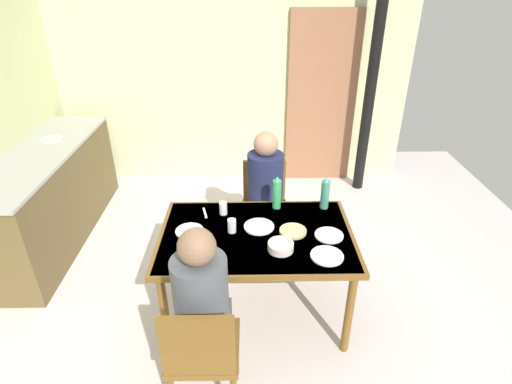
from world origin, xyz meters
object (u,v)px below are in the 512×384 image
(kitchen_counter, at_px, (49,196))
(person_near_diner, at_px, (201,296))
(chair_near_diner, at_px, (202,352))
(chair_far_diner, at_px, (264,203))
(water_bottle_green_near, at_px, (277,193))
(water_bottle_green_far, at_px, (325,194))
(serving_bowl_center, at_px, (281,246))
(dining_table, at_px, (256,242))
(person_far_diner, at_px, (265,182))

(kitchen_counter, relative_size, person_near_diner, 2.68)
(chair_near_diner, bearing_deg, chair_far_diner, 76.08)
(person_near_diner, height_order, water_bottle_green_near, person_near_diner)
(water_bottle_green_far, bearing_deg, serving_bowl_center, -124.88)
(chair_far_diner, xyz_separation_m, serving_bowl_center, (0.07, -0.99, 0.25))
(serving_bowl_center, bearing_deg, person_near_diner, -134.25)
(dining_table, xyz_separation_m, water_bottle_green_far, (0.53, 0.35, 0.19))
(chair_far_diner, relative_size, person_far_diner, 1.13)
(dining_table, bearing_deg, chair_far_diner, 83.80)
(chair_far_diner, relative_size, water_bottle_green_far, 3.32)
(chair_far_diner, bearing_deg, person_near_diner, 74.84)
(kitchen_counter, bearing_deg, dining_table, -28.50)
(dining_table, bearing_deg, person_near_diner, -115.01)
(person_near_diner, bearing_deg, person_far_diner, 73.37)
(kitchen_counter, height_order, chair_far_diner, kitchen_counter)
(kitchen_counter, xyz_separation_m, water_bottle_green_near, (2.12, -0.71, 0.40))
(person_far_diner, bearing_deg, kitchen_counter, -11.03)
(person_near_diner, relative_size, person_far_diner, 1.00)
(water_bottle_green_near, bearing_deg, kitchen_counter, 161.55)
(chair_far_diner, relative_size, water_bottle_green_near, 3.25)
(kitchen_counter, xyz_separation_m, person_far_diner, (2.05, -0.40, 0.33))
(dining_table, relative_size, chair_near_diner, 1.56)
(dining_table, height_order, chair_far_diner, chair_far_diner)
(dining_table, xyz_separation_m, chair_far_diner, (0.09, 0.80, -0.15))
(person_near_diner, relative_size, serving_bowl_center, 4.53)
(person_far_diner, bearing_deg, chair_near_diner, 74.84)
(dining_table, distance_m, person_far_diner, 0.68)
(dining_table, xyz_separation_m, water_bottle_green_near, (0.16, 0.36, 0.20))
(kitchen_counter, distance_m, dining_table, 2.24)
(dining_table, xyz_separation_m, serving_bowl_center, (0.16, -0.19, 0.10))
(dining_table, height_order, chair_near_diner, chair_near_diner)
(dining_table, distance_m, person_near_diner, 0.75)
(person_near_diner, relative_size, water_bottle_green_far, 2.94)
(chair_near_diner, relative_size, person_near_diner, 1.13)
(dining_table, bearing_deg, water_bottle_green_near, 65.54)
(dining_table, relative_size, person_near_diner, 1.76)
(chair_near_diner, bearing_deg, person_near_diner, 90.00)
(kitchen_counter, relative_size, water_bottle_green_far, 7.88)
(water_bottle_green_near, relative_size, water_bottle_green_far, 1.02)
(water_bottle_green_far, bearing_deg, person_far_diner, 144.27)
(water_bottle_green_near, bearing_deg, water_bottle_green_far, -1.34)
(water_bottle_green_near, xyz_separation_m, serving_bowl_center, (-0.01, -0.54, -0.10))
(kitchen_counter, xyz_separation_m, water_bottle_green_far, (2.49, -0.72, 0.40))
(chair_near_diner, distance_m, person_near_diner, 0.31)
(chair_near_diner, distance_m, water_bottle_green_far, 1.47)
(person_near_diner, height_order, person_far_diner, same)
(person_near_diner, bearing_deg, chair_near_diner, -90.00)
(person_far_diner, xyz_separation_m, water_bottle_green_far, (0.44, -0.32, 0.07))
(person_near_diner, bearing_deg, chair_far_diner, 74.84)
(dining_table, relative_size, chair_far_diner, 1.56)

